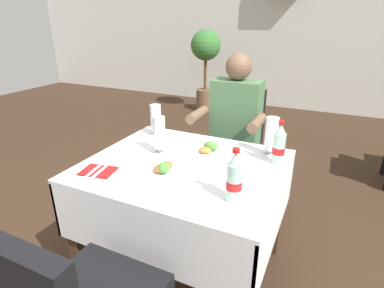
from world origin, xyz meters
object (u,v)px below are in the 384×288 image
(beer_glass_left, at_px, (159,135))
(plate_near_camera, at_px, (162,170))
(beer_glass_middle, at_px, (156,120))
(beer_glass_right, at_px, (271,136))
(cola_bottle_secondary, at_px, (234,179))
(seated_diner_far, at_px, (233,129))
(potted_plant_corner, at_px, (206,58))
(chair_far_diner_seat, at_px, (231,143))
(plate_far_diner, at_px, (209,150))
(main_dining_table, at_px, (185,191))
(napkin_cutlery_set, at_px, (98,171))
(cola_bottle_primary, at_px, (279,145))

(beer_glass_left, bearing_deg, plate_near_camera, -56.76)
(beer_glass_middle, bearing_deg, beer_glass_right, 0.08)
(beer_glass_left, distance_m, cola_bottle_secondary, 0.63)
(seated_diner_far, bearing_deg, potted_plant_corner, 116.93)
(chair_far_diner_seat, distance_m, beer_glass_right, 0.73)
(chair_far_diner_seat, bearing_deg, beer_glass_middle, -125.35)
(chair_far_diner_seat, bearing_deg, plate_far_diner, -83.97)
(beer_glass_right, bearing_deg, cola_bottle_secondary, -94.16)
(beer_glass_right, relative_size, cola_bottle_secondary, 0.91)
(plate_far_diner, bearing_deg, main_dining_table, -109.74)
(beer_glass_left, height_order, cola_bottle_secondary, cola_bottle_secondary)
(plate_near_camera, xyz_separation_m, napkin_cutlery_set, (-0.32, -0.12, -0.02))
(seated_diner_far, relative_size, cola_bottle_primary, 5.09)
(chair_far_diner_seat, relative_size, cola_bottle_primary, 3.92)
(napkin_cutlery_set, bearing_deg, plate_far_diner, 47.33)
(cola_bottle_secondary, height_order, napkin_cutlery_set, cola_bottle_secondary)
(potted_plant_corner, bearing_deg, chair_far_diner_seat, -62.81)
(chair_far_diner_seat, height_order, beer_glass_left, chair_far_diner_seat)
(cola_bottle_primary, bearing_deg, plate_far_diner, -175.68)
(plate_far_diner, height_order, potted_plant_corner, potted_plant_corner)
(beer_glass_right, bearing_deg, beer_glass_middle, -179.92)
(plate_near_camera, height_order, napkin_cutlery_set, plate_near_camera)
(beer_glass_left, bearing_deg, cola_bottle_secondary, -28.67)
(cola_bottle_secondary, height_order, potted_plant_corner, potted_plant_corner)
(chair_far_diner_seat, height_order, plate_near_camera, chair_far_diner_seat)
(chair_far_diner_seat, relative_size, seated_diner_far, 0.77)
(cola_bottle_primary, bearing_deg, beer_glass_right, 122.47)
(chair_far_diner_seat, xyz_separation_m, plate_near_camera, (-0.05, -1.00, 0.21))
(beer_glass_middle, bearing_deg, cola_bottle_primary, -6.65)
(seated_diner_far, bearing_deg, main_dining_table, -93.18)
(plate_near_camera, height_order, plate_far_diner, plate_far_diner)
(plate_near_camera, xyz_separation_m, cola_bottle_secondary, (0.41, -0.08, 0.09))
(cola_bottle_primary, xyz_separation_m, napkin_cutlery_set, (-0.82, -0.50, -0.10))
(beer_glass_right, height_order, cola_bottle_secondary, cola_bottle_secondary)
(plate_far_diner, distance_m, cola_bottle_secondary, 0.52)
(seated_diner_far, relative_size, napkin_cutlery_set, 6.43)
(chair_far_diner_seat, bearing_deg, cola_bottle_primary, -53.50)
(plate_far_diner, relative_size, beer_glass_right, 1.12)
(seated_diner_far, relative_size, beer_glass_left, 5.60)
(chair_far_diner_seat, bearing_deg, main_dining_table, -90.00)
(plate_far_diner, xyz_separation_m, beer_glass_left, (-0.26, -0.12, 0.10))
(beer_glass_middle, bearing_deg, chair_far_diner_seat, 54.65)
(chair_far_diner_seat, distance_m, plate_near_camera, 1.02)
(beer_glass_right, xyz_separation_m, cola_bottle_primary, (0.06, -0.10, -0.01))
(seated_diner_far, height_order, cola_bottle_primary, seated_diner_far)
(cola_bottle_primary, bearing_deg, chair_far_diner_seat, 126.50)
(main_dining_table, xyz_separation_m, chair_far_diner_seat, (0.00, 0.84, -0.02))
(beer_glass_left, xyz_separation_m, beer_glass_right, (0.59, 0.25, 0.00))
(seated_diner_far, bearing_deg, cola_bottle_primary, -50.75)
(beer_glass_right, distance_m, cola_bottle_secondary, 0.56)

